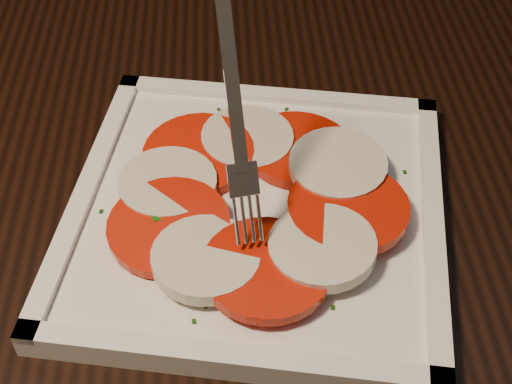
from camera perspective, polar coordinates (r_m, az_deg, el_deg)
table at (r=0.58m, az=-0.27°, el=-13.44°), size 1.27×0.91×0.75m
chair at (r=1.18m, az=-4.15°, el=14.30°), size 0.45×0.45×0.93m
plate at (r=0.54m, az=0.00°, el=-1.67°), size 0.30×0.30×0.01m
caprese_salad at (r=0.52m, az=0.01°, el=-0.40°), size 0.23×0.23×0.03m
fork at (r=0.46m, az=-1.97°, el=7.48°), size 0.06×0.10×0.16m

